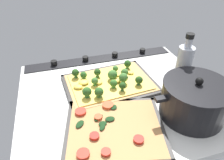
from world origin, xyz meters
The scene contains 8 objects.
ground_plane centered at (0.00, 0.00, -1.50)cm, with size 73.77×65.06×3.00cm, color silver.
stove_control_panel centered at (0.00, -29.03, 0.56)cm, with size 70.82×7.00×2.60cm.
baking_tray_front centered at (1.48, -6.89, 0.37)cm, with size 37.13×28.10×1.30cm.
broccoli_pizza centered at (1.79, -6.79, 2.06)cm, with size 34.55×25.52×5.81cm.
baking_tray_back centered at (6.39, 16.23, 0.37)cm, with size 35.61×32.64×1.30cm.
veggie_pizza_back centered at (6.98, 16.00, 1.08)cm, with size 32.75×29.77×1.90cm.
cooking_pot centered at (-20.41, 16.47, 6.27)cm, with size 28.34×21.57×14.85cm.
oil_bottle centered at (-24.17, 2.62, 9.67)cm, with size 5.65×5.65×23.08cm.
Camera 1 is at (19.76, 58.83, 50.49)cm, focal length 33.50 mm.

